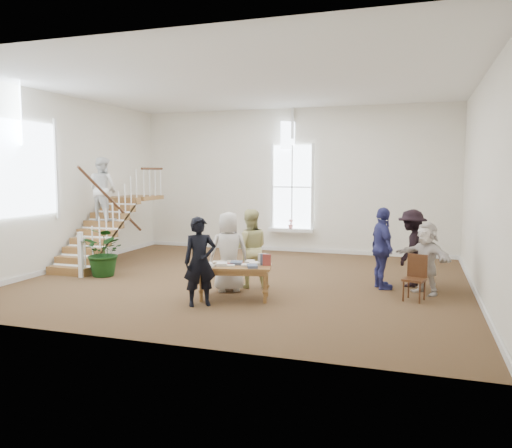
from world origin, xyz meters
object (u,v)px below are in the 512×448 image
(person_yellow, at_px, (250,248))
(floor_plant, at_px, (105,252))
(library_table, at_px, (234,269))
(police_officer, at_px, (200,262))
(side_chair, at_px, (416,275))
(woman_cluster_c, at_px, (426,258))
(woman_cluster_b, at_px, (412,248))
(woman_cluster_a, at_px, (382,248))
(elderly_woman, at_px, (229,252))

(person_yellow, height_order, floor_plant, person_yellow)
(library_table, height_order, person_yellow, person_yellow)
(police_officer, xyz_separation_m, person_yellow, (0.40, 1.75, 0.01))
(library_table, xyz_separation_m, side_chair, (3.45, 1.03, -0.11))
(police_officer, relative_size, woman_cluster_c, 1.12)
(police_officer, bearing_deg, woman_cluster_c, -5.32)
(library_table, bearing_deg, woman_cluster_b, 20.90)
(woman_cluster_a, xyz_separation_m, side_chair, (0.70, -0.79, -0.39))
(elderly_woman, relative_size, floor_plant, 1.42)
(woman_cluster_b, bearing_deg, woman_cluster_c, 40.44)
(woman_cluster_a, bearing_deg, woman_cluster_b, -76.66)
(person_yellow, distance_m, woman_cluster_c, 3.72)
(police_officer, distance_m, side_chair, 4.25)
(library_table, relative_size, police_officer, 0.93)
(side_chair, bearing_deg, person_yellow, -164.44)
(woman_cluster_a, relative_size, woman_cluster_c, 1.18)
(person_yellow, height_order, woman_cluster_b, person_yellow)
(woman_cluster_a, bearing_deg, elderly_woman, 88.26)
(elderly_woman, height_order, side_chair, elderly_woman)
(police_officer, height_order, side_chair, police_officer)
(elderly_woman, relative_size, side_chair, 1.87)
(library_table, distance_m, woman_cluster_a, 3.31)
(floor_plant, distance_m, side_chair, 7.18)
(library_table, height_order, floor_plant, floor_plant)
(woman_cluster_c, height_order, floor_plant, woman_cluster_c)
(elderly_woman, bearing_deg, police_officer, 59.33)
(elderly_woman, bearing_deg, woman_cluster_c, 168.44)
(library_table, distance_m, woman_cluster_c, 3.99)
(person_yellow, relative_size, side_chair, 1.90)
(library_table, xyz_separation_m, woman_cluster_b, (3.34, 2.27, 0.25))
(police_officer, height_order, woman_cluster_b, woman_cluster_b)
(police_officer, bearing_deg, side_chair, -11.00)
(library_table, bearing_deg, floor_plant, 150.50)
(elderly_woman, height_order, woman_cluster_c, elderly_woman)
(person_yellow, xyz_separation_m, floor_plant, (-3.70, -0.01, -0.26))
(woman_cluster_b, height_order, woman_cluster_c, woman_cluster_b)
(woman_cluster_c, relative_size, side_chair, 1.66)
(floor_plant, bearing_deg, woman_cluster_c, 4.18)
(library_table, relative_size, woman_cluster_b, 0.92)
(person_yellow, bearing_deg, woman_cluster_b, 177.70)
(woman_cluster_c, bearing_deg, woman_cluster_b, 157.15)
(floor_plant, relative_size, side_chair, 1.32)
(woman_cluster_a, xyz_separation_m, woman_cluster_c, (0.90, -0.20, -0.13))
(elderly_woman, distance_m, person_yellow, 0.58)
(police_officer, relative_size, side_chair, 1.87)
(police_officer, height_order, floor_plant, police_officer)
(library_table, relative_size, elderly_woman, 0.93)
(library_table, xyz_separation_m, woman_cluster_c, (3.64, 1.62, 0.14))
(woman_cluster_b, xyz_separation_m, woman_cluster_c, (0.30, -0.65, -0.10))
(library_table, relative_size, floor_plant, 1.32)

